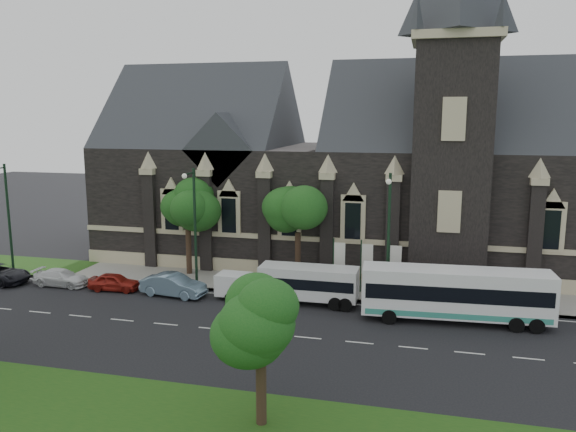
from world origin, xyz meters
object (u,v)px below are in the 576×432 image
(tree_walk_left, at_px, (191,205))
(shuttle_bus, at_px, (309,282))
(banner_flag_left, at_px, (337,260))
(sedan, at_px, (173,285))
(tree_park_east, at_px, (266,318))
(banner_flag_center, at_px, (365,262))
(box_trailer, at_px, (234,284))
(street_lamp_far, at_px, (7,213))
(tree_walk_right, at_px, (301,208))
(car_far_white, at_px, (61,278))
(tour_coach, at_px, (456,293))
(street_lamp_mid, at_px, (194,222))
(street_lamp_near, at_px, (388,231))
(car_far_red, at_px, (114,282))
(banner_flag_right, at_px, (393,264))

(tree_walk_left, height_order, shuttle_bus, tree_walk_left)
(banner_flag_left, xyz_separation_m, sedan, (-11.23, -3.70, -1.60))
(tree_park_east, bearing_deg, shuttle_bus, 95.08)
(banner_flag_center, distance_m, box_trailer, 9.50)
(street_lamp_far, bearing_deg, tree_walk_left, 14.26)
(tree_walk_right, xyz_separation_m, banner_flag_center, (5.08, -1.71, -3.43))
(tree_walk_right, relative_size, car_far_white, 1.81)
(tour_coach, height_order, car_far_white, tour_coach)
(street_lamp_mid, bearing_deg, street_lamp_near, 0.00)
(tree_walk_left, relative_size, car_far_white, 1.78)
(tour_coach, distance_m, car_far_white, 28.69)
(tree_park_east, height_order, tree_walk_left, tree_walk_left)
(sedan, bearing_deg, banner_flag_left, -65.02)
(tree_walk_left, xyz_separation_m, car_far_red, (-3.92, -5.28, -5.09))
(tree_walk_left, distance_m, street_lamp_near, 16.22)
(banner_flag_left, relative_size, tour_coach, 0.34)
(tree_park_east, bearing_deg, car_far_white, 144.04)
(tree_park_east, height_order, banner_flag_right, tree_park_east)
(street_lamp_near, relative_size, street_lamp_far, 1.00)
(shuttle_bus, bearing_deg, banner_flag_center, 40.59)
(street_lamp_near, distance_m, banner_flag_center, 3.74)
(tree_walk_left, xyz_separation_m, sedan, (0.86, -5.40, -4.95))
(banner_flag_right, bearing_deg, tree_walk_left, 173.96)
(banner_flag_left, bearing_deg, car_far_white, -170.33)
(sedan, bearing_deg, car_far_red, 95.27)
(street_lamp_far, xyz_separation_m, banner_flag_right, (30.29, 1.91, -2.73))
(banner_flag_left, height_order, tour_coach, banner_flag_left)
(banner_flag_center, bearing_deg, sedan, -164.38)
(banner_flag_center, bearing_deg, street_lamp_mid, -171.18)
(banner_flag_left, distance_m, car_far_white, 20.91)
(banner_flag_center, height_order, car_far_red, banner_flag_center)
(tree_walk_left, bearing_deg, tour_coach, -16.30)
(sedan, distance_m, car_far_white, 9.32)
(street_lamp_near, xyz_separation_m, banner_flag_left, (-3.71, 1.91, -2.73))
(street_lamp_far, xyz_separation_m, car_far_white, (5.74, -1.60, -4.49))
(street_lamp_far, height_order, banner_flag_right, street_lamp_far)
(tree_park_east, bearing_deg, banner_flag_center, 83.43)
(tree_walk_left, distance_m, street_lamp_mid, 4.08)
(car_far_red, bearing_deg, banner_flag_center, -83.28)
(banner_flag_right, relative_size, shuttle_bus, 0.60)
(street_lamp_mid, height_order, banner_flag_right, street_lamp_mid)
(street_lamp_near, relative_size, car_far_white, 2.09)
(tree_walk_right, distance_m, car_far_red, 14.90)
(street_lamp_mid, xyz_separation_m, sedan, (-0.94, -1.79, -4.32))
(tree_walk_right, bearing_deg, tree_walk_left, -179.94)
(box_trailer, distance_m, sedan, 4.42)
(tree_walk_left, bearing_deg, street_lamp_near, -12.87)
(street_lamp_far, height_order, tour_coach, street_lamp_far)
(shuttle_bus, height_order, car_far_red, shuttle_bus)
(banner_flag_right, distance_m, car_far_red, 20.40)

